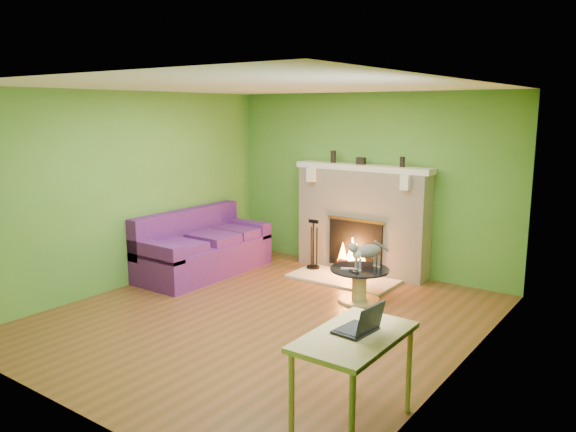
% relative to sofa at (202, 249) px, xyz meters
% --- Properties ---
extents(floor, '(5.00, 5.00, 0.00)m').
position_rel_sofa_xyz_m(floor, '(1.86, -0.89, -0.35)').
color(floor, brown).
rests_on(floor, ground).
extents(ceiling, '(5.00, 5.00, 0.00)m').
position_rel_sofa_xyz_m(ceiling, '(1.86, -0.89, 2.25)').
color(ceiling, white).
rests_on(ceiling, wall_back).
extents(wall_back, '(5.00, 0.00, 5.00)m').
position_rel_sofa_xyz_m(wall_back, '(1.86, 1.61, 0.95)').
color(wall_back, '#49832B').
rests_on(wall_back, floor).
extents(wall_front, '(5.00, 0.00, 5.00)m').
position_rel_sofa_xyz_m(wall_front, '(1.86, -3.39, 0.95)').
color(wall_front, '#49832B').
rests_on(wall_front, floor).
extents(wall_left, '(0.00, 5.00, 5.00)m').
position_rel_sofa_xyz_m(wall_left, '(-0.39, -0.89, 0.95)').
color(wall_left, '#49832B').
rests_on(wall_left, floor).
extents(wall_right, '(0.00, 5.00, 5.00)m').
position_rel_sofa_xyz_m(wall_right, '(4.11, -0.89, 0.95)').
color(wall_right, '#49832B').
rests_on(wall_right, floor).
extents(window_frame, '(0.00, 1.20, 1.20)m').
position_rel_sofa_xyz_m(window_frame, '(4.10, -1.79, 1.20)').
color(window_frame, silver).
rests_on(window_frame, wall_right).
extents(window_pane, '(0.00, 1.06, 1.06)m').
position_rel_sofa_xyz_m(window_pane, '(4.09, -1.79, 1.20)').
color(window_pane, white).
rests_on(window_pane, wall_right).
extents(fireplace, '(2.10, 0.46, 1.58)m').
position_rel_sofa_xyz_m(fireplace, '(1.86, 1.42, 0.42)').
color(fireplace, beige).
rests_on(fireplace, floor).
extents(hearth, '(1.50, 0.75, 0.03)m').
position_rel_sofa_xyz_m(hearth, '(1.86, 0.91, -0.34)').
color(hearth, beige).
rests_on(hearth, floor).
extents(mantel, '(2.10, 0.28, 0.08)m').
position_rel_sofa_xyz_m(mantel, '(1.86, 1.40, 1.19)').
color(mantel, silver).
rests_on(mantel, fireplace).
extents(sofa, '(0.92, 2.03, 0.91)m').
position_rel_sofa_xyz_m(sofa, '(0.00, 0.00, 0.00)').
color(sofa, '#481758').
rests_on(sofa, floor).
extents(coffee_table, '(0.74, 0.74, 0.42)m').
position_rel_sofa_xyz_m(coffee_table, '(2.47, 0.25, -0.11)').
color(coffee_table, '#DABC75').
rests_on(coffee_table, floor).
extents(desk, '(0.58, 1.01, 0.75)m').
position_rel_sofa_xyz_m(desk, '(3.81, -2.30, 0.30)').
color(desk, '#DABC75').
rests_on(desk, floor).
extents(cat, '(0.43, 0.62, 0.37)m').
position_rel_sofa_xyz_m(cat, '(2.55, 0.30, 0.25)').
color(cat, slate).
rests_on(cat, coffee_table).
extents(remote_silver, '(0.17, 0.12, 0.02)m').
position_rel_sofa_xyz_m(remote_silver, '(2.37, 0.13, 0.07)').
color(remote_silver, '#97979A').
rests_on(remote_silver, coffee_table).
extents(remote_black, '(0.16, 0.11, 0.02)m').
position_rel_sofa_xyz_m(remote_black, '(2.49, 0.07, 0.07)').
color(remote_black, black).
rests_on(remote_black, coffee_table).
extents(laptop, '(0.30, 0.34, 0.24)m').
position_rel_sofa_xyz_m(laptop, '(3.79, -2.25, 0.51)').
color(laptop, black).
rests_on(laptop, desk).
extents(fire_tools, '(0.20, 0.20, 0.74)m').
position_rel_sofa_xyz_m(fire_tools, '(1.26, 1.06, 0.05)').
color(fire_tools, black).
rests_on(fire_tools, hearth).
extents(mantel_vase_left, '(0.08, 0.08, 0.18)m').
position_rel_sofa_xyz_m(mantel_vase_left, '(1.35, 1.43, 1.32)').
color(mantel_vase_left, black).
rests_on(mantel_vase_left, mantel).
extents(mantel_vase_right, '(0.07, 0.07, 0.14)m').
position_rel_sofa_xyz_m(mantel_vase_right, '(2.45, 1.43, 1.30)').
color(mantel_vase_right, black).
rests_on(mantel_vase_right, mantel).
extents(mantel_box, '(0.12, 0.08, 0.10)m').
position_rel_sofa_xyz_m(mantel_box, '(1.82, 1.43, 1.28)').
color(mantel_box, black).
rests_on(mantel_box, mantel).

